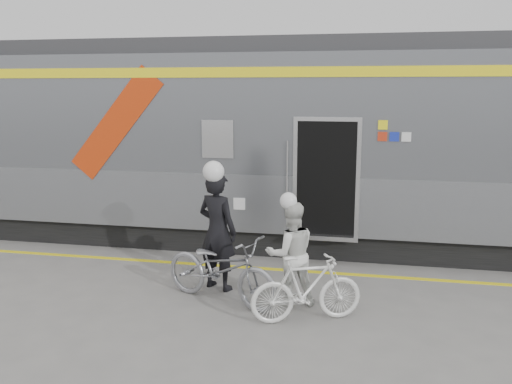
% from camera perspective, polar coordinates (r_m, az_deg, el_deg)
% --- Properties ---
extents(ground, '(90.00, 90.00, 0.00)m').
position_cam_1_polar(ground, '(7.72, 0.90, -13.37)').
color(ground, slate).
rests_on(ground, ground).
extents(train, '(24.00, 3.17, 4.10)m').
position_cam_1_polar(train, '(11.54, -2.95, 5.31)').
color(train, black).
rests_on(train, ground).
extents(safety_strip, '(24.00, 0.12, 0.01)m').
position_cam_1_polar(safety_strip, '(9.70, 3.27, -8.20)').
color(safety_strip, yellow).
rests_on(safety_strip, ground).
extents(man, '(0.81, 0.68, 1.90)m').
position_cam_1_polar(man, '(8.60, -4.07, -4.11)').
color(man, black).
rests_on(man, ground).
extents(bicycle_left, '(2.11, 1.39, 1.05)m').
position_cam_1_polar(bicycle_left, '(8.17, -3.71, -8.06)').
color(bicycle_left, '#94969B').
rests_on(bicycle_left, ground).
extents(woman, '(0.93, 0.84, 1.56)m').
position_cam_1_polar(woman, '(8.01, 3.67, -6.52)').
color(woman, silver).
rests_on(woman, ground).
extents(bicycle_right, '(1.62, 1.02, 0.94)m').
position_cam_1_polar(bicycle_right, '(7.56, 5.35, -10.09)').
color(bicycle_right, silver).
rests_on(bicycle_right, ground).
extents(helmet_man, '(0.33, 0.33, 0.33)m').
position_cam_1_polar(helmet_man, '(8.38, -4.18, 3.27)').
color(helmet_man, white).
rests_on(helmet_man, man).
extents(helmet_woman, '(0.25, 0.25, 0.25)m').
position_cam_1_polar(helmet_woman, '(7.79, 3.75, -0.17)').
color(helmet_woman, white).
rests_on(helmet_woman, woman).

